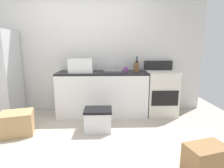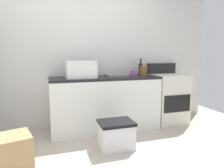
% 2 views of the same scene
% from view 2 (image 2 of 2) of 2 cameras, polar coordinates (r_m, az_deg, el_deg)
% --- Properties ---
extents(ground_plane, '(6.00, 6.00, 0.00)m').
position_cam_2_polar(ground_plane, '(2.42, -1.05, -22.97)').
color(ground_plane, '#B2A899').
extents(wall_back, '(5.00, 0.10, 2.60)m').
position_cam_2_polar(wall_back, '(3.59, -8.25, 8.85)').
color(wall_back, silver).
rests_on(wall_back, ground_plane).
extents(kitchen_counter, '(1.80, 0.60, 0.90)m').
position_cam_2_polar(kitchen_counter, '(3.40, -1.97, -5.46)').
color(kitchen_counter, white).
rests_on(kitchen_counter, ground_plane).
extents(stove_oven, '(0.60, 0.61, 1.10)m').
position_cam_2_polar(stove_oven, '(3.91, 15.55, -3.76)').
color(stove_oven, silver).
rests_on(stove_oven, ground_plane).
extents(microwave, '(0.46, 0.34, 0.27)m').
position_cam_2_polar(microwave, '(3.18, -8.90, 4.15)').
color(microwave, white).
rests_on(microwave, kitchen_counter).
extents(sink_basin, '(0.36, 0.32, 0.03)m').
position_cam_2_polar(sink_basin, '(3.44, 1.21, 2.55)').
color(sink_basin, slate).
rests_on(sink_basin, kitchen_counter).
extents(wine_bottle, '(0.07, 0.07, 0.30)m').
position_cam_2_polar(wine_bottle, '(3.74, 8.17, 4.37)').
color(wine_bottle, black).
rests_on(wine_bottle, kitchen_counter).
extents(coffee_mug, '(0.08, 0.08, 0.10)m').
position_cam_2_polar(coffee_mug, '(3.43, 5.94, 3.08)').
color(coffee_mug, purple).
rests_on(coffee_mug, kitchen_counter).
extents(knife_block, '(0.10, 0.10, 0.18)m').
position_cam_2_polar(knife_block, '(3.54, 8.98, 3.83)').
color(knife_block, brown).
rests_on(knife_block, kitchen_counter).
extents(cardboard_box_large, '(0.57, 0.50, 0.37)m').
position_cam_2_polar(cardboard_box_large, '(2.61, -27.66, -16.92)').
color(cardboard_box_large, tan).
rests_on(cardboard_box_large, ground_plane).
extents(storage_bin, '(0.46, 0.36, 0.38)m').
position_cam_2_polar(storage_bin, '(2.78, 1.20, -14.26)').
color(storage_bin, silver).
rests_on(storage_bin, ground_plane).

